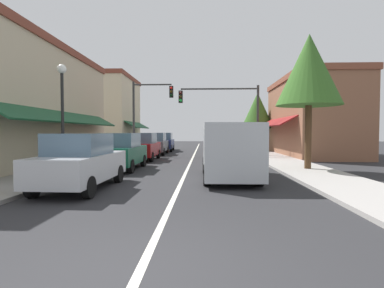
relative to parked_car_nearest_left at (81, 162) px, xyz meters
The scene contains 18 objects.
ground_plane 12.70m from the parked_car_nearest_left, 75.94° to the left, with size 80.00×80.00×0.00m, color #28282B.
sidewalk_left 12.55m from the parked_car_nearest_left, 101.15° to the left, with size 2.60×56.00×0.12m, color gray.
sidewalk_right 15.01m from the parked_car_nearest_left, 55.08° to the left, with size 2.60×56.00×0.12m, color #A39E99.
lane_center_stripe 12.70m from the parked_car_nearest_left, 75.94° to the left, with size 0.14×52.00×0.01m, color silver.
storefront_left_block 8.89m from the parked_car_nearest_left, 132.70° to the left, with size 5.48×14.20×6.61m.
storefront_right_block 18.87m from the parked_car_nearest_left, 49.65° to the left, with size 5.85×10.20×5.98m.
storefront_far_left 23.22m from the parked_car_nearest_left, 104.59° to the left, with size 5.47×8.20×7.66m.
parked_car_nearest_left is the anchor object (origin of this frame).
parked_car_second_left 5.06m from the parked_car_nearest_left, 91.34° to the left, with size 1.79×4.10×1.77m.
parked_car_third_left 10.09m from the parked_car_nearest_left, 90.48° to the left, with size 1.79×4.10×1.77m.
parked_car_far_left 15.10m from the parked_car_nearest_left, 90.29° to the left, with size 1.81×4.12×1.77m.
parked_car_distant_left 19.47m from the parked_car_nearest_left, 89.97° to the left, with size 1.87×4.15×1.77m.
van_in_lane 5.43m from the parked_car_nearest_left, 26.31° to the left, with size 2.05×5.20×2.12m.
traffic_signal_mast_arm 14.73m from the parked_car_nearest_left, 66.78° to the left, with size 5.98×0.50×5.30m.
traffic_signal_left_corner 14.77m from the parked_car_nearest_left, 92.69° to the left, with size 3.27×0.50×5.83m.
street_lamp_left_near 3.85m from the parked_car_nearest_left, 124.79° to the left, with size 0.36×0.36×4.53m.
tree_right_near 10.69m from the parked_car_nearest_left, 29.20° to the left, with size 2.98×2.98×6.33m.
tree_right_far 21.30m from the parked_car_nearest_left, 65.19° to the left, with size 3.05×3.05×5.51m.
Camera 1 is at (0.84, -3.66, 1.81)m, focal length 28.29 mm.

